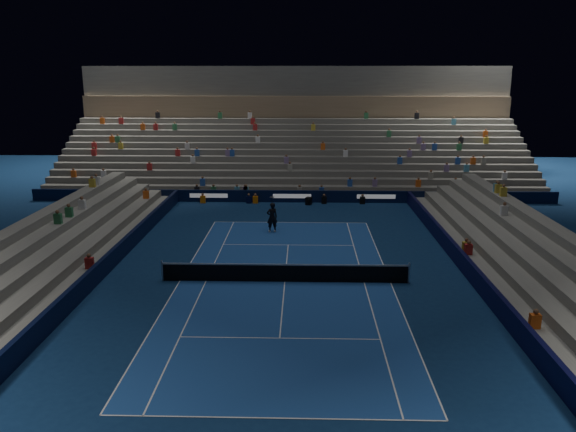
% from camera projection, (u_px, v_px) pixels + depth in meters
% --- Properties ---
extents(ground, '(90.00, 90.00, 0.00)m').
position_uv_depth(ground, '(285.00, 282.00, 29.17)').
color(ground, '#0C244C').
rests_on(ground, ground).
extents(court_surface, '(10.97, 23.77, 0.01)m').
position_uv_depth(court_surface, '(285.00, 282.00, 29.17)').
color(court_surface, navy).
rests_on(court_surface, ground).
extents(sponsor_barrier_far, '(44.00, 0.25, 1.00)m').
position_uv_depth(sponsor_barrier_far, '(292.00, 196.00, 46.96)').
color(sponsor_barrier_far, black).
rests_on(sponsor_barrier_far, ground).
extents(sponsor_barrier_east, '(0.25, 37.00, 1.00)m').
position_uv_depth(sponsor_barrier_east, '(473.00, 275.00, 28.79)').
color(sponsor_barrier_east, '#080932').
rests_on(sponsor_barrier_east, ground).
extents(sponsor_barrier_west, '(0.25, 37.00, 1.00)m').
position_uv_depth(sponsor_barrier_west, '(99.00, 271.00, 29.31)').
color(sponsor_barrier_west, black).
rests_on(sponsor_barrier_west, ground).
extents(grandstand_main, '(44.00, 15.20, 11.20)m').
position_uv_depth(grandstand_main, '(294.00, 147.00, 55.35)').
color(grandstand_main, '#5E5E5A').
rests_on(grandstand_main, ground).
extents(grandstand_east, '(5.00, 37.00, 2.50)m').
position_uv_depth(grandstand_east, '(543.00, 268.00, 28.59)').
color(grandstand_east, slate).
rests_on(grandstand_east, ground).
extents(grandstand_west, '(5.00, 37.00, 2.50)m').
position_uv_depth(grandstand_west, '(33.00, 263.00, 29.29)').
color(grandstand_west, slate).
rests_on(grandstand_west, ground).
extents(tennis_net, '(12.90, 0.10, 1.10)m').
position_uv_depth(tennis_net, '(285.00, 273.00, 29.05)').
color(tennis_net, '#B2B2B7').
rests_on(tennis_net, ground).
extents(tennis_player, '(0.86, 0.70, 2.05)m').
position_uv_depth(tennis_player, '(272.00, 217.00, 38.07)').
color(tennis_player, black).
rests_on(tennis_player, ground).
extents(broadcast_camera, '(0.59, 0.98, 0.61)m').
position_uv_depth(broadcast_camera, '(309.00, 201.00, 46.13)').
color(broadcast_camera, black).
rests_on(broadcast_camera, ground).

